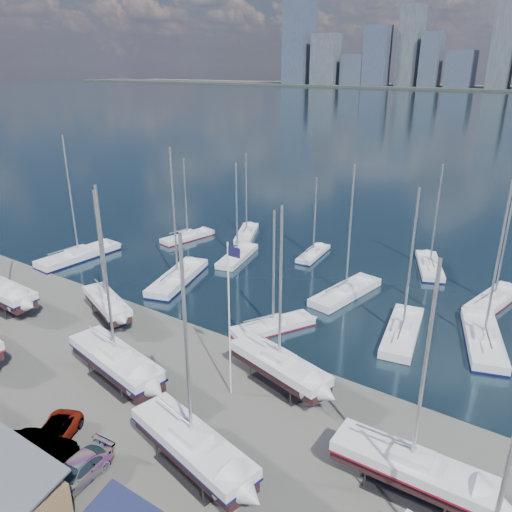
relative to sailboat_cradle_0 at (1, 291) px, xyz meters
The scene contains 23 objects.
ground 23.72m from the sailboat_cradle_0, ahead, with size 1400.00×1400.00×0.00m, color #605E59.
sailboat_cradle_0 is the anchor object (origin of this frame).
sailboat_cradle_2 12.44m from the sailboat_cradle_0, 22.53° to the left, with size 8.68×5.18×13.88m.
sailboat_cradle_3 21.02m from the sailboat_cradle_0, ahead, with size 10.87×4.79×16.92m.
sailboat_cradle_4 32.75m from the sailboat_cradle_0, ahead, with size 9.85×4.87×15.52m.
sailboat_cradle_5 33.20m from the sailboat_cradle_0, 10.66° to the right, with size 10.60×5.00×16.48m.
sailboat_cradle_6 44.87m from the sailboat_cradle_0, ahead, with size 9.78×2.89×15.76m.
sailboat_moored_0 15.38m from the sailboat_cradle_0, 111.71° to the left, with size 3.95×11.91×17.55m.
sailboat_moored_1 28.91m from the sailboat_cradle_0, 87.61° to the left, with size 4.19×9.02×13.01m.
sailboat_moored_2 35.96m from the sailboat_cradle_0, 77.36° to the left, with size 6.13×9.14×13.50m.
sailboat_moored_3 19.51m from the sailboat_cradle_0, 55.83° to the left, with size 6.37×11.96×17.22m.
sailboat_moored_4 29.19m from the sailboat_cradle_0, 64.71° to the left, with size 4.62×9.55×13.90m.
sailboat_moored_5 39.04m from the sailboat_cradle_0, 58.15° to the left, with size 2.98×7.96×11.63m.
sailboat_moored_6 29.79m from the sailboat_cradle_0, 25.05° to the left, with size 6.32×8.85×13.06m.
sailboat_moored_7 38.16m from the sailboat_cradle_0, 38.82° to the left, with size 4.70×10.93×15.98m.
sailboat_moored_8 51.54m from the sailboat_cradle_0, 46.72° to the left, with size 6.19×9.93×14.40m.
sailboat_moored_9 42.49m from the sailboat_cradle_0, 26.05° to the left, with size 4.76×10.71×15.64m.
sailboat_moored_10 49.94m from the sailboat_cradle_0, 25.66° to the left, with size 6.39×11.59×16.70m.
sailboat_moored_11 54.31m from the sailboat_cradle_0, 35.48° to the left, with size 4.82×10.14×14.61m.
car_b 25.67m from the sailboat_cradle_0, 25.49° to the right, with size 1.74×4.98×1.64m, color gray.
car_c 24.88m from the sailboat_cradle_0, 23.25° to the right, with size 2.40×5.20×1.44m, color gray.
car_d 29.25m from the sailboat_cradle_0, 22.16° to the right, with size 2.16×5.32×1.54m, color gray.
flagpole 30.30m from the sailboat_cradle_0, ahead, with size 1.15×0.12×13.03m.
Camera 1 is at (26.79, -33.89, 24.99)m, focal length 35.00 mm.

